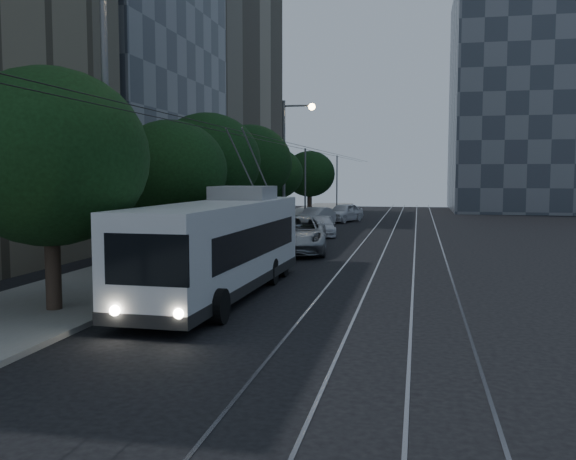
{
  "coord_description": "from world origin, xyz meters",
  "views": [
    {
      "loc": [
        3.41,
        -19.63,
        4.0
      ],
      "look_at": [
        -1.23,
        3.17,
        1.97
      ],
      "focal_mm": 40.0,
      "sensor_mm": 36.0,
      "label": 1
    }
  ],
  "objects_px": {
    "car_white_a": "(294,236)",
    "car_white_d": "(344,213)",
    "car_white_c": "(315,217)",
    "trolleybus": "(221,246)",
    "streetlamp_far": "(290,153)",
    "pickup_silver": "(296,234)",
    "car_white_b": "(321,226)",
    "streetlamp_near": "(119,107)"
  },
  "relations": [
    {
      "from": "car_white_a",
      "to": "car_white_d",
      "type": "bearing_deg",
      "value": 66.11
    },
    {
      "from": "car_white_c",
      "to": "trolleybus",
      "type": "bearing_deg",
      "value": -70.54
    },
    {
      "from": "streetlamp_far",
      "to": "pickup_silver",
      "type": "bearing_deg",
      "value": -76.85
    },
    {
      "from": "pickup_silver",
      "to": "car_white_c",
      "type": "xyz_separation_m",
      "value": [
        -1.6,
        16.5,
        -0.21
      ]
    },
    {
      "from": "pickup_silver",
      "to": "car_white_b",
      "type": "bearing_deg",
      "value": 81.7
    },
    {
      "from": "trolleybus",
      "to": "car_white_c",
      "type": "height_order",
      "value": "trolleybus"
    },
    {
      "from": "pickup_silver",
      "to": "trolleybus",
      "type": "bearing_deg",
      "value": -99.26
    },
    {
      "from": "trolleybus",
      "to": "pickup_silver",
      "type": "relative_size",
      "value": 1.79
    },
    {
      "from": "trolleybus",
      "to": "streetlamp_near",
      "type": "relative_size",
      "value": 1.23
    },
    {
      "from": "trolleybus",
      "to": "streetlamp_near",
      "type": "xyz_separation_m",
      "value": [
        -2.04,
        -2.97,
        4.25
      ]
    },
    {
      "from": "car_white_b",
      "to": "streetlamp_near",
      "type": "relative_size",
      "value": 0.44
    },
    {
      "from": "car_white_c",
      "to": "streetlamp_far",
      "type": "height_order",
      "value": "streetlamp_far"
    },
    {
      "from": "car_white_a",
      "to": "car_white_b",
      "type": "bearing_deg",
      "value": 63.96
    },
    {
      "from": "car_white_a",
      "to": "car_white_b",
      "type": "distance_m",
      "value": 7.17
    },
    {
      "from": "car_white_a",
      "to": "streetlamp_far",
      "type": "height_order",
      "value": "streetlamp_far"
    },
    {
      "from": "car_white_b",
      "to": "car_white_c",
      "type": "distance_m",
      "value": 7.72
    },
    {
      "from": "trolleybus",
      "to": "car_white_a",
      "type": "height_order",
      "value": "trolleybus"
    },
    {
      "from": "pickup_silver",
      "to": "streetlamp_far",
      "type": "height_order",
      "value": "streetlamp_far"
    },
    {
      "from": "car_white_b",
      "to": "car_white_c",
      "type": "height_order",
      "value": "car_white_c"
    },
    {
      "from": "car_white_b",
      "to": "trolleybus",
      "type": "bearing_deg",
      "value": -101.42
    },
    {
      "from": "car_white_c",
      "to": "streetlamp_near",
      "type": "bearing_deg",
      "value": -74.53
    },
    {
      "from": "car_white_a",
      "to": "streetlamp_near",
      "type": "xyz_separation_m",
      "value": [
        -1.82,
        -16.75,
        5.23
      ]
    },
    {
      "from": "car_white_c",
      "to": "car_white_d",
      "type": "xyz_separation_m",
      "value": [
        1.6,
        4.93,
        0.06
      ]
    },
    {
      "from": "streetlamp_far",
      "to": "car_white_c",
      "type": "bearing_deg",
      "value": 86.15
    },
    {
      "from": "pickup_silver",
      "to": "car_white_d",
      "type": "xyz_separation_m",
      "value": [
        0.0,
        21.43,
        -0.15
      ]
    },
    {
      "from": "pickup_silver",
      "to": "car_white_b",
      "type": "distance_m",
      "value": 8.95
    },
    {
      "from": "pickup_silver",
      "to": "streetlamp_far",
      "type": "distance_m",
      "value": 10.24
    },
    {
      "from": "streetlamp_near",
      "to": "car_white_c",
      "type": "bearing_deg",
      "value": 88.83
    },
    {
      "from": "car_white_a",
      "to": "car_white_b",
      "type": "relative_size",
      "value": 0.91
    },
    {
      "from": "trolleybus",
      "to": "car_white_d",
      "type": "relative_size",
      "value": 2.6
    },
    {
      "from": "car_white_b",
      "to": "streetlamp_near",
      "type": "bearing_deg",
      "value": -106.23
    },
    {
      "from": "car_white_c",
      "to": "car_white_b",
      "type": "bearing_deg",
      "value": -61.4
    },
    {
      "from": "streetlamp_near",
      "to": "pickup_silver",
      "type": "bearing_deg",
      "value": 81.47
    },
    {
      "from": "car_white_c",
      "to": "streetlamp_far",
      "type": "distance_m",
      "value": 8.82
    },
    {
      "from": "car_white_b",
      "to": "car_white_c",
      "type": "bearing_deg",
      "value": 91.08
    },
    {
      "from": "car_white_a",
      "to": "car_white_b",
      "type": "xyz_separation_m",
      "value": [
        0.42,
        7.16,
        -0.04
      ]
    },
    {
      "from": "car_white_b",
      "to": "streetlamp_far",
      "type": "bearing_deg",
      "value": 167.52
    },
    {
      "from": "car_white_b",
      "to": "car_white_a",
      "type": "bearing_deg",
      "value": -104.26
    },
    {
      "from": "trolleybus",
      "to": "streetlamp_far",
      "type": "relative_size",
      "value": 1.37
    },
    {
      "from": "car_white_a",
      "to": "streetlamp_near",
      "type": "distance_m",
      "value": 17.64
    },
    {
      "from": "car_white_a",
      "to": "car_white_c",
      "type": "relative_size",
      "value": 0.89
    },
    {
      "from": "car_white_d",
      "to": "streetlamp_far",
      "type": "relative_size",
      "value": 0.53
    }
  ]
}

